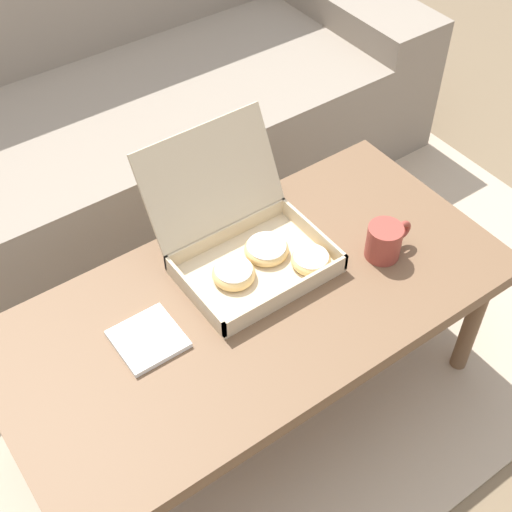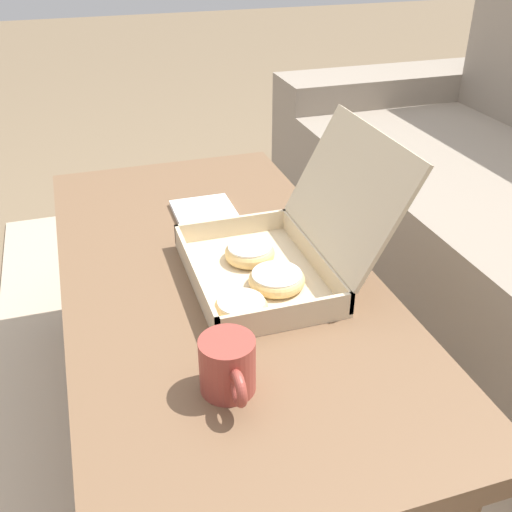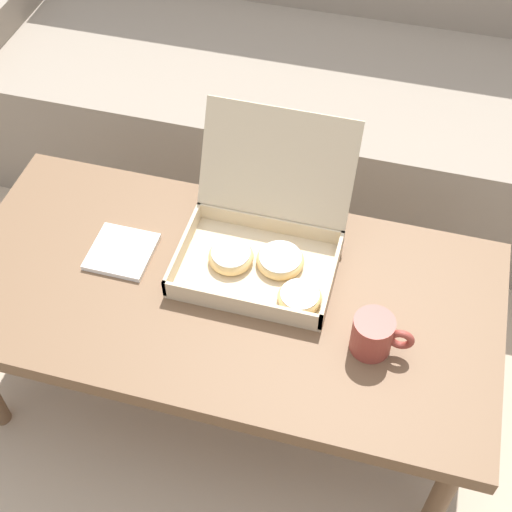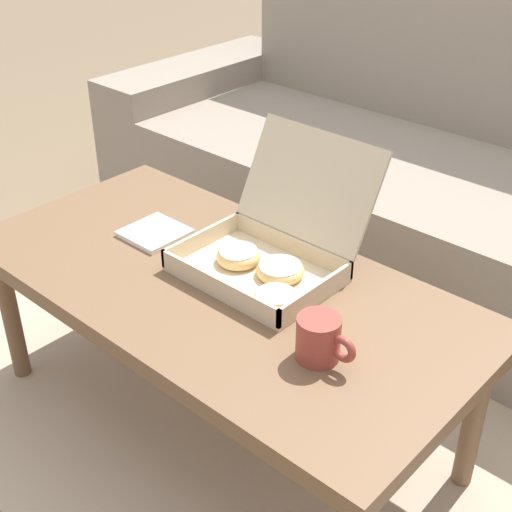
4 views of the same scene
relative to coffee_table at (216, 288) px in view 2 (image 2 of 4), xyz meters
name	(u,v)px [view 2 (image 2 of 4)]	position (x,y,z in m)	size (l,w,h in m)	color
ground_plane	(290,411)	(0.00, 0.17, -0.38)	(12.00, 12.00, 0.00)	#756047
area_rug	(402,383)	(0.00, 0.47, -0.38)	(2.43, 1.95, 0.01)	tan
coffee_table	(216,288)	(0.00, 0.00, 0.00)	(1.17, 0.58, 0.43)	brown
pastry_box	(278,255)	(0.06, 0.10, 0.09)	(0.34, 0.36, 0.27)	beige
coffee_mug	(228,366)	(0.32, -0.06, 0.08)	(0.12, 0.08, 0.09)	#993D33
napkin_stack	(204,211)	(-0.25, 0.04, 0.05)	(0.13, 0.13, 0.01)	white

